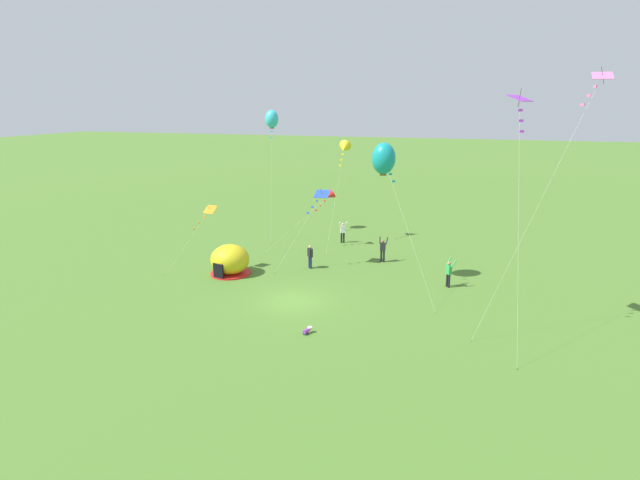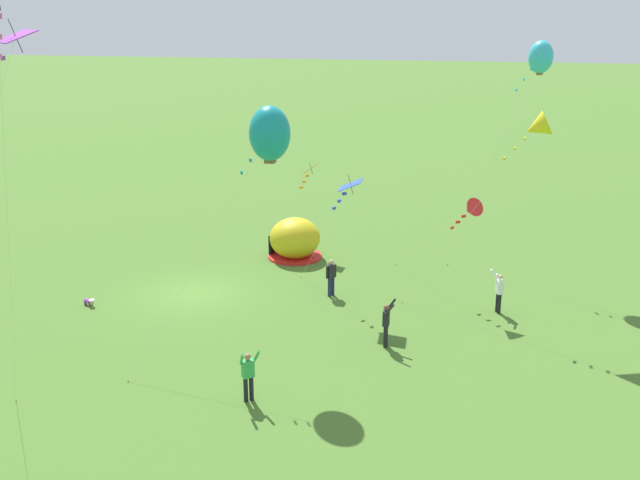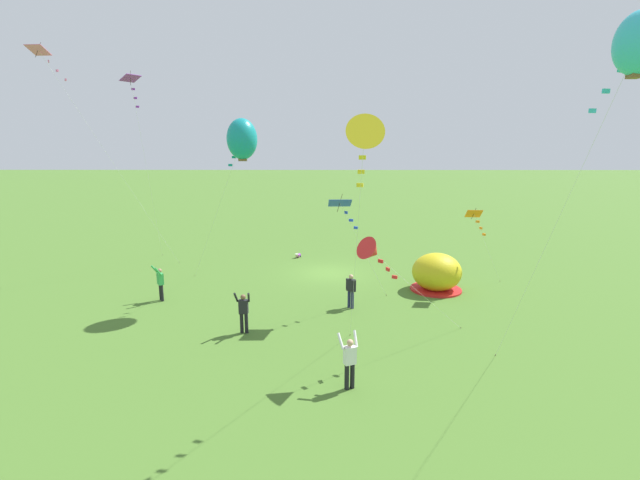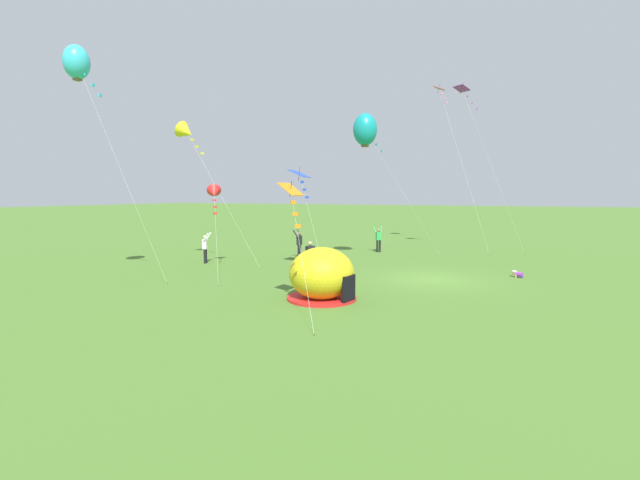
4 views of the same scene
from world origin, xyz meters
name	(u,v)px [view 4 (image 4 of 4)]	position (x,y,z in m)	size (l,w,h in m)	color
ground_plane	(431,279)	(0.00, 0.00, 0.00)	(300.00, 300.00, 0.00)	#477028
popup_tent	(322,275)	(-5.94, 3.34, 1.00)	(2.81, 2.81, 2.10)	gold
toddler_crawling	(518,274)	(2.21, -3.95, 0.18)	(0.40, 0.55, 0.32)	purple
person_watching_sky	(310,255)	(-1.01, 6.18, 0.96)	(0.48, 0.42, 1.72)	#1E2347
person_arms_raised	(299,243)	(3.71, 9.20, 1.00)	(0.68, 0.47, 1.89)	black
person_flying_kite	(379,238)	(8.74, 5.23, 1.00)	(0.68, 0.72, 1.89)	black
person_far_back	(205,247)	(-0.52, 13.50, 1.00)	(0.71, 0.61, 1.89)	black
kite_red	(214,193)	(-1.32, 12.11, 4.28)	(5.03, 4.13, 4.81)	silver
kite_cyan	(77,62)	(-7.39, 14.94, 10.20)	(1.76, 4.36, 10.97)	silver
kite_purple	(464,94)	(11.64, -0.13, 11.40)	(1.41, 5.30, 12.21)	silver
kite_pink	(441,93)	(15.24, 2.07, 12.43)	(5.61, 5.04, 13.25)	silver
kite_yellow	(186,132)	(-0.75, 14.48, 7.92)	(1.04, 5.72, 8.58)	silver
kite_blue	(300,177)	(-0.50, 7.00, 5.15)	(3.19, 3.28, 5.73)	silver
kite_teal	(365,130)	(4.31, 4.91, 8.18)	(4.78, 4.95, 9.18)	silver
kite_orange	(292,196)	(-7.73, 3.74, 4.15)	(3.05, 2.51, 4.68)	silver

